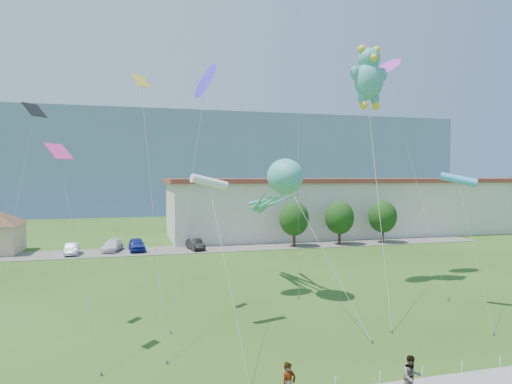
# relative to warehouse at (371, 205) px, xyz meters

# --- Properties ---
(ground) EXTENTS (160.00, 160.00, 0.00)m
(ground) POSITION_rel_warehouse_xyz_m (-26.00, -44.00, -4.12)
(ground) COLOR #2E4B15
(ground) RESTS_ON ground
(parking_strip) EXTENTS (70.00, 6.00, 0.06)m
(parking_strip) POSITION_rel_warehouse_xyz_m (-26.00, -9.00, -4.09)
(parking_strip) COLOR #59544C
(parking_strip) RESTS_ON ground
(hill_ridge) EXTENTS (160.00, 50.00, 25.00)m
(hill_ridge) POSITION_rel_warehouse_xyz_m (-26.00, 76.00, 8.38)
(hill_ridge) COLOR #7492A1
(hill_ridge) RESTS_ON ground
(warehouse) EXTENTS (61.00, 15.00, 8.20)m
(warehouse) POSITION_rel_warehouse_xyz_m (0.00, 0.00, 0.00)
(warehouse) COLOR beige
(warehouse) RESTS_ON ground
(rope_fence) EXTENTS (26.05, 0.05, 0.50)m
(rope_fence) POSITION_rel_warehouse_xyz_m (-26.00, -45.30, -3.87)
(rope_fence) COLOR white
(rope_fence) RESTS_ON ground
(tree_near) EXTENTS (3.60, 3.60, 5.47)m
(tree_near) POSITION_rel_warehouse_xyz_m (-16.00, -10.00, -0.74)
(tree_near) COLOR #3F2B19
(tree_near) RESTS_ON ground
(tree_mid) EXTENTS (3.60, 3.60, 5.47)m
(tree_mid) POSITION_rel_warehouse_xyz_m (-10.00, -10.00, -0.74)
(tree_mid) COLOR #3F2B19
(tree_mid) RESTS_ON ground
(tree_far) EXTENTS (3.60, 3.60, 5.47)m
(tree_far) POSITION_rel_warehouse_xyz_m (-4.00, -10.00, -0.74)
(tree_far) COLOR #3F2B19
(tree_far) RESTS_ON ground
(pedestrian_right) EXTENTS (0.85, 0.71, 1.60)m
(pedestrian_right) POSITION_rel_warehouse_xyz_m (-24.59, -46.88, -3.22)
(pedestrian_right) COLOR gray
(pedestrian_right) RESTS_ON sidewalk
(parked_car_silver) EXTENTS (1.33, 3.73, 1.23)m
(parked_car_silver) POSITION_rel_warehouse_xyz_m (-41.22, -9.28, -3.45)
(parked_car_silver) COLOR silver
(parked_car_silver) RESTS_ON parking_strip
(parked_car_white) EXTENTS (2.65, 4.59, 1.25)m
(parked_car_white) POSITION_rel_warehouse_xyz_m (-37.12, -8.00, -3.44)
(parked_car_white) COLOR silver
(parked_car_white) RESTS_ON parking_strip
(parked_car_blue) EXTENTS (1.98, 4.34, 1.44)m
(parked_car_blue) POSITION_rel_warehouse_xyz_m (-34.43, -8.66, -3.34)
(parked_car_blue) COLOR navy
(parked_car_blue) RESTS_ON parking_strip
(parked_car_black) EXTENTS (1.95, 3.92, 1.23)m
(parked_car_black) POSITION_rel_warehouse_xyz_m (-27.89, -9.44, -3.45)
(parked_car_black) COLOR black
(parked_car_black) RESTS_ON parking_strip
(octopus_kite) EXTENTS (2.80, 16.47, 9.77)m
(octopus_kite) POSITION_rel_warehouse_xyz_m (-24.55, -30.36, 3.57)
(octopus_kite) COLOR teal
(octopus_kite) RESTS_ON ground
(teddy_bear_kite) EXTENTS (6.40, 12.39, 18.94)m
(teddy_bear_kite) POSITION_rel_warehouse_xyz_m (-16.51, -28.82, 12.41)
(teddy_bear_kite) COLOR teal
(teddy_bear_kite) RESTS_ON ground
(small_kite_white) EXTENTS (0.55, 9.62, 8.64)m
(small_kite_white) POSITION_rel_warehouse_xyz_m (-30.56, -36.08, 4.01)
(small_kite_white) COLOR white
(small_kite_white) RESTS_ON ground
(small_kite_pink) EXTENTS (2.75, 4.19, 10.17)m
(small_kite_pink) POSITION_rel_warehouse_xyz_m (-38.00, -38.45, 4.60)
(small_kite_pink) COLOR #FD3898
(small_kite_pink) RESTS_ON ground
(small_kite_cyan) EXTENTS (1.94, 6.11, 8.77)m
(small_kite_cyan) POSITION_rel_warehouse_xyz_m (-14.53, -36.96, 4.14)
(small_kite_cyan) COLOR #34B8EB
(small_kite_cyan) RESTS_ON ground
(small_kite_blue) EXTENTS (3.99, 7.79, 15.90)m
(small_kite_blue) POSITION_rel_warehouse_xyz_m (-29.92, -30.17, 10.75)
(small_kite_blue) COLOR #3627DD
(small_kite_blue) RESTS_ON ground
(small_kite_purple) EXTENTS (1.80, 9.49, 18.60)m
(small_kite_purple) POSITION_rel_warehouse_xyz_m (-13.66, -26.91, 13.33)
(small_kite_purple) COLOR #C734D2
(small_kite_purple) RESTS_ON ground
(small_kite_black) EXTENTS (2.18, 4.76, 12.69)m
(small_kite_black) POSITION_rel_warehouse_xyz_m (-40.25, -34.26, 6.71)
(small_kite_black) COLOR black
(small_kite_black) RESTS_ON ground
(small_kite_yellow) EXTENTS (1.58, 9.41, 14.91)m
(small_kite_yellow) POSITION_rel_warehouse_xyz_m (-34.12, -33.54, 8.41)
(small_kite_yellow) COLOR yellow
(small_kite_yellow) RESTS_ON ground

